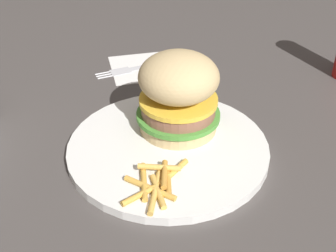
{
  "coord_description": "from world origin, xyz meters",
  "views": [
    {
      "loc": [
        -0.17,
        -0.43,
        0.38
      ],
      "look_at": [
        0.02,
        0.02,
        0.04
      ],
      "focal_mm": 48.78,
      "sensor_mm": 36.0,
      "label": 1
    }
  ],
  "objects_px": {
    "fries_pile": "(156,183)",
    "fork": "(142,66)",
    "plate": "(168,148)",
    "napkin": "(143,67)",
    "sandwich": "(179,93)"
  },
  "relations": [
    {
      "from": "fries_pile",
      "to": "plate",
      "type": "bearing_deg",
      "value": 57.6
    },
    {
      "from": "napkin",
      "to": "sandwich",
      "type": "bearing_deg",
      "value": -96.56
    },
    {
      "from": "fries_pile",
      "to": "fork",
      "type": "xyz_separation_m",
      "value": [
        0.1,
        0.31,
        -0.01
      ]
    },
    {
      "from": "fries_pile",
      "to": "fork",
      "type": "distance_m",
      "value": 0.33
    },
    {
      "from": "plate",
      "to": "fries_pile",
      "type": "bearing_deg",
      "value": -122.4
    },
    {
      "from": "sandwich",
      "to": "fork",
      "type": "xyz_separation_m",
      "value": [
        0.02,
        0.21,
        -0.06
      ]
    },
    {
      "from": "plate",
      "to": "fork",
      "type": "height_order",
      "value": "plate"
    },
    {
      "from": "sandwich",
      "to": "fries_pile",
      "type": "xyz_separation_m",
      "value": [
        -0.07,
        -0.1,
        -0.05
      ]
    },
    {
      "from": "fork",
      "to": "napkin",
      "type": "bearing_deg",
      "value": 0.66
    },
    {
      "from": "fork",
      "to": "plate",
      "type": "bearing_deg",
      "value": -101.91
    },
    {
      "from": "sandwich",
      "to": "fries_pile",
      "type": "relative_size",
      "value": 1.19
    },
    {
      "from": "plate",
      "to": "napkin",
      "type": "xyz_separation_m",
      "value": [
        0.05,
        0.24,
        -0.01
      ]
    },
    {
      "from": "plate",
      "to": "fries_pile",
      "type": "distance_m",
      "value": 0.08
    },
    {
      "from": "plate",
      "to": "fries_pile",
      "type": "relative_size",
      "value": 2.76
    },
    {
      "from": "plate",
      "to": "napkin",
      "type": "relative_size",
      "value": 2.43
    }
  ]
}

